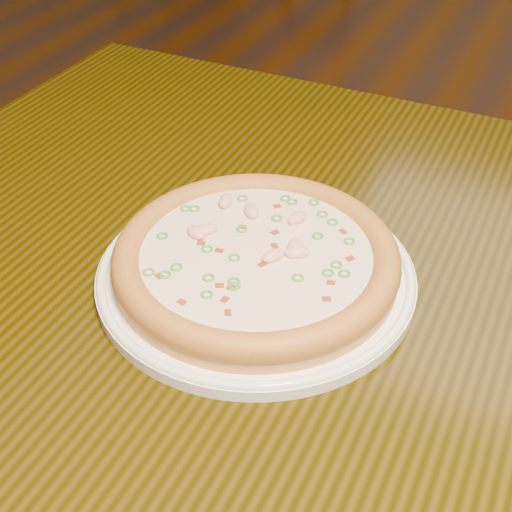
% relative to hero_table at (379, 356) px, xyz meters
% --- Properties ---
extents(ground, '(9.00, 9.00, 0.00)m').
position_rel_hero_table_xyz_m(ground, '(0.07, 0.30, -0.65)').
color(ground, black).
extents(hero_table, '(1.20, 0.80, 0.75)m').
position_rel_hero_table_xyz_m(hero_table, '(0.00, 0.00, 0.00)').
color(hero_table, black).
rests_on(hero_table, ground).
extents(plate, '(0.31, 0.31, 0.02)m').
position_rel_hero_table_xyz_m(plate, '(-0.12, -0.05, 0.11)').
color(plate, white).
rests_on(plate, hero_table).
extents(pizza, '(0.28, 0.28, 0.03)m').
position_rel_hero_table_xyz_m(pizza, '(-0.12, -0.05, 0.13)').
color(pizza, '#C28F46').
rests_on(pizza, plate).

